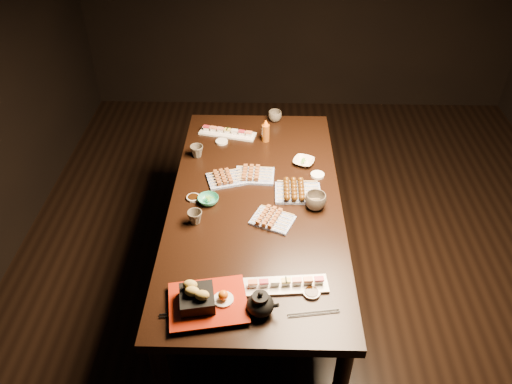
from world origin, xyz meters
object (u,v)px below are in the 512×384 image
(yakitori_plate_right, at_px, (273,218))
(edamame_bowl_cream, at_px, (304,162))
(teapot, at_px, (260,302))
(yakitori_plate_left, at_px, (226,176))
(sushi_platter_near, at_px, (286,283))
(teacup_near_left, at_px, (195,217))
(dining_table, at_px, (256,251))
(teacup_far_right, at_px, (275,116))
(condiment_bottle, at_px, (266,130))
(yakitori_plate_center, at_px, (255,173))
(teacup_mid_right, at_px, (316,201))
(tempura_tray, at_px, (207,297))
(sushi_platter_far, at_px, (227,131))
(edamame_bowl_green, at_px, (208,200))
(teacup_far_left, at_px, (197,151))

(yakitori_plate_right, bearing_deg, edamame_bowl_cream, 94.05)
(yakitori_plate_right, xyz_separation_m, teapot, (-0.05, -0.56, 0.03))
(yakitori_plate_right, distance_m, yakitori_plate_left, 0.42)
(sushi_platter_near, height_order, teacup_near_left, teacup_near_left)
(dining_table, relative_size, teacup_far_right, 20.54)
(yakitori_plate_left, bearing_deg, teapot, -93.97)
(sushi_platter_near, xyz_separation_m, teacup_far_right, (-0.04, 1.42, 0.01))
(sushi_platter_near, relative_size, condiment_bottle, 2.49)
(teacup_near_left, height_order, condiment_bottle, condiment_bottle)
(yakitori_plate_center, relative_size, teacup_mid_right, 1.98)
(tempura_tray, bearing_deg, yakitori_plate_left, 78.80)
(edamame_bowl_cream, relative_size, condiment_bottle, 0.81)
(sushi_platter_far, distance_m, edamame_bowl_green, 0.68)
(edamame_bowl_cream, bearing_deg, yakitori_plate_right, -109.67)
(tempura_tray, bearing_deg, sushi_platter_near, 9.02)
(teacup_mid_right, bearing_deg, dining_table, 171.04)
(teacup_mid_right, bearing_deg, teapot, -112.05)
(teacup_near_left, relative_size, teacup_far_right, 0.85)
(sushi_platter_near, distance_m, teacup_near_left, 0.60)
(condiment_bottle, bearing_deg, yakitori_plate_left, -117.40)
(sushi_platter_near, height_order, tempura_tray, tempura_tray)
(sushi_platter_far, xyz_separation_m, tempura_tray, (0.01, -1.36, 0.04))
(yakitori_plate_right, distance_m, condiment_bottle, 0.75)
(yakitori_plate_left, distance_m, edamame_bowl_green, 0.21)
(sushi_platter_far, bearing_deg, teacup_far_left, 69.80)
(yakitori_plate_right, bearing_deg, yakitori_plate_center, 128.72)
(dining_table, xyz_separation_m, condiment_bottle, (0.05, 0.59, 0.45))
(sushi_platter_near, xyz_separation_m, teapot, (-0.11, -0.14, 0.04))
(dining_table, xyz_separation_m, yakitori_plate_left, (-0.17, 0.18, 0.40))
(edamame_bowl_cream, height_order, teacup_mid_right, teacup_mid_right)
(dining_table, xyz_separation_m, edamame_bowl_cream, (0.27, 0.35, 0.39))
(condiment_bottle, bearing_deg, yakitori_plate_center, -98.81)
(yakitori_plate_center, xyz_separation_m, condiment_bottle, (0.06, 0.38, 0.05))
(edamame_bowl_cream, relative_size, teapot, 0.87)
(sushi_platter_near, xyz_separation_m, teacup_far_left, (-0.50, 0.99, 0.01))
(yakitori_plate_center, distance_m, tempura_tray, 0.93)
(sushi_platter_far, xyz_separation_m, teacup_mid_right, (0.50, -0.71, 0.02))
(tempura_tray, relative_size, teapot, 2.37)
(edamame_bowl_green, bearing_deg, edamame_bowl_cream, 35.16)
(dining_table, height_order, yakitori_plate_left, yakitori_plate_left)
(yakitori_plate_center, distance_m, teapot, 0.94)
(dining_table, height_order, teacup_far_right, teacup_far_right)
(sushi_platter_far, xyz_separation_m, teacup_far_left, (-0.16, -0.25, 0.01))
(yakitori_plate_right, distance_m, teapot, 0.56)
(yakitori_plate_center, height_order, teacup_far_right, teacup_far_right)
(tempura_tray, relative_size, teacup_far_right, 3.69)
(yakitori_plate_right, distance_m, teacup_mid_right, 0.25)
(sushi_platter_near, relative_size, yakitori_plate_left, 1.78)
(dining_table, relative_size, tempura_tray, 5.57)
(edamame_bowl_green, bearing_deg, dining_table, 4.31)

